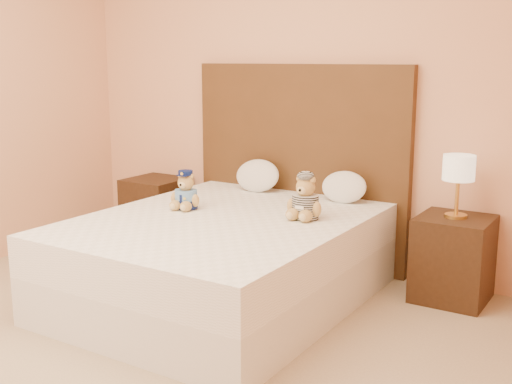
{
  "coord_description": "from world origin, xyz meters",
  "views": [
    {
      "loc": [
        2.28,
        -2.02,
        1.54
      ],
      "look_at": [
        0.09,
        1.45,
        0.68
      ],
      "focal_mm": 45.0,
      "sensor_mm": 36.0,
      "label": 1
    }
  ],
  "objects_px": {
    "teddy_police": "(186,190)",
    "pillow_right": "(344,185)",
    "nightstand_left": "(157,210)",
    "lamp": "(459,171)",
    "pillow_left": "(257,174)",
    "teddy_prisoner": "(305,197)",
    "bed": "(223,259)",
    "nightstand_right": "(453,259)"
  },
  "relations": [
    {
      "from": "pillow_left",
      "to": "pillow_right",
      "type": "relative_size",
      "value": 1.1
    },
    {
      "from": "bed",
      "to": "lamp",
      "type": "relative_size",
      "value": 5.0
    },
    {
      "from": "nightstand_left",
      "to": "pillow_right",
      "type": "relative_size",
      "value": 1.65
    },
    {
      "from": "teddy_prisoner",
      "to": "bed",
      "type": "bearing_deg",
      "value": -150.28
    },
    {
      "from": "teddy_police",
      "to": "pillow_left",
      "type": "relative_size",
      "value": 0.7
    },
    {
      "from": "bed",
      "to": "nightstand_left",
      "type": "relative_size",
      "value": 3.64
    },
    {
      "from": "teddy_police",
      "to": "pillow_right",
      "type": "height_order",
      "value": "teddy_police"
    },
    {
      "from": "nightstand_left",
      "to": "nightstand_right",
      "type": "xyz_separation_m",
      "value": [
        2.5,
        0.0,
        0.0
      ]
    },
    {
      "from": "nightstand_left",
      "to": "lamp",
      "type": "distance_m",
      "value": 2.56
    },
    {
      "from": "teddy_police",
      "to": "pillow_right",
      "type": "distance_m",
      "value": 1.11
    },
    {
      "from": "nightstand_right",
      "to": "teddy_prisoner",
      "type": "xyz_separation_m",
      "value": [
        -0.8,
        -0.54,
        0.41
      ]
    },
    {
      "from": "teddy_police",
      "to": "nightstand_right",
      "type": "bearing_deg",
      "value": 16.98
    },
    {
      "from": "lamp",
      "to": "nightstand_left",
      "type": "bearing_deg",
      "value": 180.0
    },
    {
      "from": "bed",
      "to": "teddy_police",
      "type": "relative_size",
      "value": 7.77
    },
    {
      "from": "lamp",
      "to": "pillow_right",
      "type": "height_order",
      "value": "lamp"
    },
    {
      "from": "lamp",
      "to": "teddy_prisoner",
      "type": "height_order",
      "value": "lamp"
    },
    {
      "from": "nightstand_left",
      "to": "teddy_police",
      "type": "relative_size",
      "value": 2.14
    },
    {
      "from": "teddy_police",
      "to": "teddy_prisoner",
      "type": "xyz_separation_m",
      "value": [
        0.8,
        0.19,
        0.01
      ]
    },
    {
      "from": "nightstand_left",
      "to": "teddy_police",
      "type": "distance_m",
      "value": 1.23
    },
    {
      "from": "nightstand_left",
      "to": "teddy_prisoner",
      "type": "height_order",
      "value": "teddy_prisoner"
    },
    {
      "from": "bed",
      "to": "teddy_police",
      "type": "distance_m",
      "value": 0.54
    },
    {
      "from": "lamp",
      "to": "pillow_right",
      "type": "bearing_deg",
      "value": 177.83
    },
    {
      "from": "nightstand_right",
      "to": "teddy_prisoner",
      "type": "height_order",
      "value": "teddy_prisoner"
    },
    {
      "from": "pillow_left",
      "to": "lamp",
      "type": "bearing_deg",
      "value": -1.14
    },
    {
      "from": "nightstand_right",
      "to": "pillow_right",
      "type": "relative_size",
      "value": 1.65
    },
    {
      "from": "teddy_prisoner",
      "to": "pillow_left",
      "type": "bearing_deg",
      "value": 141.21
    },
    {
      "from": "nightstand_right",
      "to": "pillow_right",
      "type": "height_order",
      "value": "pillow_right"
    },
    {
      "from": "teddy_police",
      "to": "teddy_prisoner",
      "type": "height_order",
      "value": "teddy_prisoner"
    },
    {
      "from": "bed",
      "to": "teddy_police",
      "type": "xyz_separation_m",
      "value": [
        -0.35,
        0.07,
        0.4
      ]
    },
    {
      "from": "nightstand_left",
      "to": "nightstand_right",
      "type": "bearing_deg",
      "value": 0.0
    },
    {
      "from": "nightstand_left",
      "to": "pillow_left",
      "type": "bearing_deg",
      "value": 1.73
    },
    {
      "from": "nightstand_right",
      "to": "pillow_left",
      "type": "distance_m",
      "value": 1.56
    },
    {
      "from": "pillow_left",
      "to": "nightstand_left",
      "type": "bearing_deg",
      "value": -178.27
    },
    {
      "from": "teddy_prisoner",
      "to": "teddy_police",
      "type": "bearing_deg",
      "value": -167.03
    },
    {
      "from": "lamp",
      "to": "pillow_right",
      "type": "relative_size",
      "value": 1.2
    },
    {
      "from": "bed",
      "to": "lamp",
      "type": "distance_m",
      "value": 1.59
    },
    {
      "from": "lamp",
      "to": "pillow_right",
      "type": "xyz_separation_m",
      "value": [
        -0.79,
        0.03,
        -0.18
      ]
    },
    {
      "from": "bed",
      "to": "teddy_prisoner",
      "type": "relative_size",
      "value": 7.15
    },
    {
      "from": "pillow_left",
      "to": "pillow_right",
      "type": "height_order",
      "value": "pillow_left"
    },
    {
      "from": "teddy_police",
      "to": "pillow_left",
      "type": "distance_m",
      "value": 0.76
    },
    {
      "from": "lamp",
      "to": "teddy_police",
      "type": "distance_m",
      "value": 1.76
    },
    {
      "from": "bed",
      "to": "pillow_left",
      "type": "xyz_separation_m",
      "value": [
        -0.26,
        0.83,
        0.4
      ]
    }
  ]
}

